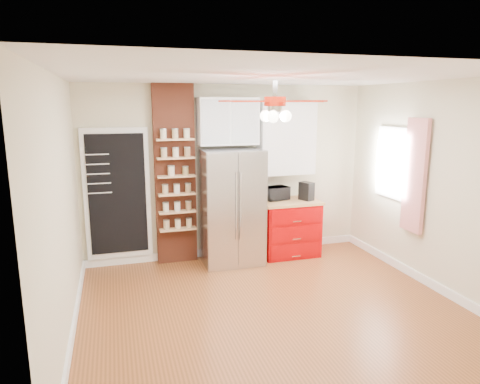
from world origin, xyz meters
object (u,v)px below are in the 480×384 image
object	(u,v)px
coffee_maker	(306,191)
pantry_jar_oats	(171,171)
canister_left	(309,197)
red_cabinet	(289,227)
fridge	(231,207)
ceiling_fan	(275,102)
toaster_oven	(276,193)

from	to	relation	value
coffee_maker	pantry_jar_oats	size ratio (longest dim) A/B	2.12
canister_left	pantry_jar_oats	distance (m)	2.21
red_cabinet	pantry_jar_oats	xyz separation A→B (m)	(-1.85, 0.08, 0.99)
coffee_maker	canister_left	distance (m)	0.10
fridge	ceiling_fan	bearing A→B (deg)	-88.24
pantry_jar_oats	canister_left	bearing A→B (deg)	-4.77
red_cabinet	ceiling_fan	xyz separation A→B (m)	(-0.92, -1.68, 1.97)
ceiling_fan	toaster_oven	size ratio (longest dim) A/B	3.65
red_cabinet	ceiling_fan	world-z (taller)	ceiling_fan
ceiling_fan	toaster_oven	xyz separation A→B (m)	(0.73, 1.79, -1.42)
fridge	red_cabinet	bearing A→B (deg)	2.95
canister_left	red_cabinet	bearing A→B (deg)	162.20
toaster_oven	coffee_maker	size ratio (longest dim) A/B	1.33
coffee_maker	pantry_jar_oats	distance (m)	2.16
red_cabinet	canister_left	world-z (taller)	canister_left
toaster_oven	coffee_maker	distance (m)	0.48
toaster_oven	ceiling_fan	bearing A→B (deg)	-125.91
ceiling_fan	canister_left	distance (m)	2.48
canister_left	ceiling_fan	bearing A→B (deg)	-127.66
red_cabinet	ceiling_fan	bearing A→B (deg)	-118.71
red_cabinet	fridge	bearing A→B (deg)	-177.05
ceiling_fan	coffee_maker	distance (m)	2.45
toaster_oven	coffee_maker	xyz separation A→B (m)	(0.46, -0.16, 0.04)
red_cabinet	canister_left	xyz separation A→B (m)	(0.30, -0.10, 0.51)
fridge	pantry_jar_oats	bearing A→B (deg)	171.40
red_cabinet	pantry_jar_oats	distance (m)	2.10
red_cabinet	toaster_oven	distance (m)	0.59
toaster_oven	pantry_jar_oats	bearing A→B (deg)	167.31
red_cabinet	coffee_maker	world-z (taller)	coffee_maker
canister_left	pantry_jar_oats	xyz separation A→B (m)	(-2.15, 0.18, 0.48)
ceiling_fan	fridge	bearing A→B (deg)	91.76
fridge	coffee_maker	size ratio (longest dim) A/B	6.08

